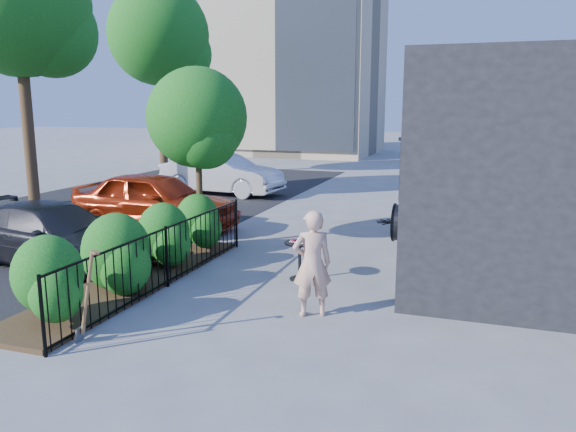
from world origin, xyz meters
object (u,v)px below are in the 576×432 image
at_px(street_tree_near, 18,13).
at_px(cafe_table, 300,254).
at_px(street_tree_far, 160,41).
at_px(woman, 312,264).
at_px(car_red, 155,201).
at_px(car_darkgrey, 54,234).
at_px(car_silver, 221,174).
at_px(patio_tree, 199,124).
at_px(shovel, 86,302).

xyz_separation_m(street_tree_near, cafe_table, (10.53, -4.81, -5.43)).
height_order(street_tree_far, woman, street_tree_far).
relative_size(car_red, car_darkgrey, 1.04).
distance_m(street_tree_far, woman, 19.01).
height_order(street_tree_near, woman, street_tree_near).
bearing_deg(street_tree_near, car_darkgrey, -44.40).
xyz_separation_m(car_red, car_silver, (-0.92, 5.87, -0.01)).
distance_m(patio_tree, car_darkgrey, 3.77).
bearing_deg(car_darkgrey, car_red, 3.22).
relative_size(woman, car_red, 0.37).
height_order(cafe_table, car_silver, car_silver).
bearing_deg(street_tree_near, woman, -29.84).
distance_m(street_tree_far, car_darkgrey, 15.43).
relative_size(street_tree_near, shovel, 6.17).
distance_m(shovel, car_red, 7.18).
bearing_deg(street_tree_near, street_tree_far, 90.00).
bearing_deg(cafe_table, patio_tree, 150.38).
relative_size(street_tree_far, cafe_table, 10.92).
relative_size(street_tree_near, car_silver, 1.84).
xyz_separation_m(street_tree_near, woman, (11.24, -6.45, -5.10)).
distance_m(street_tree_near, car_red, 7.92).
height_order(street_tree_far, cafe_table, street_tree_far).
distance_m(cafe_table, woman, 1.82).
distance_m(woman, car_red, 7.18).
xyz_separation_m(shovel, car_silver, (-3.91, 12.40, 0.15)).
height_order(street_tree_far, car_red, street_tree_far).
distance_m(street_tree_near, cafe_table, 12.78).
bearing_deg(shovel, woman, 37.69).
distance_m(car_red, car_darkgrey, 3.51).
distance_m(woman, car_darkgrey, 5.83).
bearing_deg(street_tree_near, car_silver, 39.78).
bearing_deg(cafe_table, woman, -66.35).
bearing_deg(shovel, car_darkgrey, 136.27).
relative_size(street_tree_far, car_red, 1.88).
height_order(cafe_table, shovel, shovel).
bearing_deg(street_tree_far, cafe_table, -50.58).
bearing_deg(street_tree_far, car_silver, -40.23).
relative_size(street_tree_near, cafe_table, 10.92).
bearing_deg(car_red, woman, -127.40).
relative_size(street_tree_far, car_darkgrey, 1.95).
bearing_deg(shovel, car_red, 114.61).
bearing_deg(patio_tree, cafe_table, -29.62).
xyz_separation_m(woman, car_darkgrey, (-5.73, 1.05, -0.21)).
distance_m(street_tree_near, street_tree_far, 8.00).
height_order(street_tree_far, shovel, street_tree_far).
distance_m(cafe_table, car_darkgrey, 5.05).
relative_size(shovel, car_silver, 0.30).
bearing_deg(car_silver, car_darkgrey, -168.75).
bearing_deg(car_red, street_tree_far, 31.81).
height_order(street_tree_near, car_darkgrey, street_tree_near).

